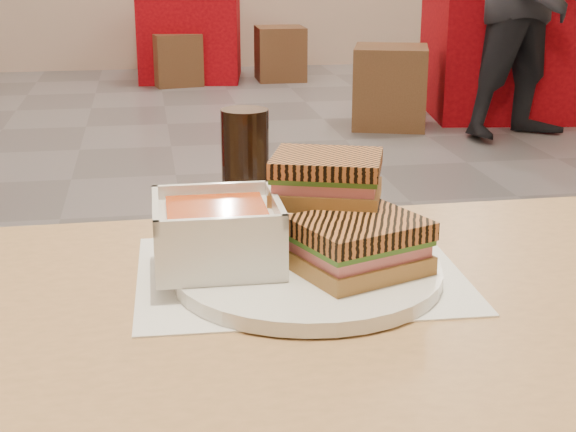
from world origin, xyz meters
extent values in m
cube|color=tan|center=(-0.14, -2.12, 0.73)|extent=(1.21, 0.71, 0.03)
cube|color=white|center=(0.02, -1.99, 0.75)|extent=(0.35, 0.28, 0.00)
cylinder|color=white|center=(0.03, -2.01, 0.76)|extent=(0.28, 0.28, 0.01)
cube|color=white|center=(-0.06, -1.98, 0.79)|extent=(0.13, 0.13, 0.05)
cube|color=#CF420B|center=(-0.06, -1.98, 0.82)|extent=(0.10, 0.10, 0.01)
cube|color=white|center=(0.00, -1.98, 0.83)|extent=(0.01, 0.13, 0.02)
cube|color=white|center=(-0.12, -1.98, 0.83)|extent=(0.01, 0.13, 0.02)
cube|color=white|center=(-0.06, -1.92, 0.83)|extent=(0.13, 0.01, 0.02)
cube|color=white|center=(-0.06, -2.04, 0.83)|extent=(0.13, 0.01, 0.02)
cube|color=#B0853E|center=(0.08, -2.03, 0.78)|extent=(0.15, 0.14, 0.02)
cube|color=#DB7879|center=(0.08, -2.03, 0.79)|extent=(0.14, 0.13, 0.01)
cube|color=#386B23|center=(0.08, -2.03, 0.80)|extent=(0.15, 0.13, 0.01)
cube|color=#A65F2E|center=(0.08, -2.03, 0.81)|extent=(0.15, 0.14, 0.02)
cube|color=#B0853E|center=(0.06, -1.95, 0.83)|extent=(0.14, 0.13, 0.02)
cube|color=#DB7879|center=(0.06, -1.95, 0.84)|extent=(0.13, 0.12, 0.01)
cube|color=#386B23|center=(0.06, -1.95, 0.85)|extent=(0.14, 0.12, 0.01)
cube|color=#A65F2E|center=(0.06, -1.95, 0.86)|extent=(0.14, 0.13, 0.02)
cylinder|color=black|center=(0.00, -1.74, 0.82)|extent=(0.06, 0.06, 0.13)
cube|color=#B60910|center=(2.17, 2.48, 0.39)|extent=(1.01, 1.01, 0.79)
cube|color=#B60910|center=(0.27, 4.35, 0.35)|extent=(0.89, 0.89, 0.69)
cube|color=brown|center=(1.35, 2.20, 0.25)|extent=(0.55, 0.55, 0.49)
cube|color=brown|center=(2.59, 2.63, 0.22)|extent=(0.43, 0.43, 0.44)
cube|color=brown|center=(0.12, 4.05, 0.20)|extent=(0.43, 0.43, 0.41)
cube|color=brown|center=(0.99, 4.16, 0.22)|extent=(0.39, 0.39, 0.43)
camera|label=1|loc=(-0.13, -2.81, 1.08)|focal=52.97mm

